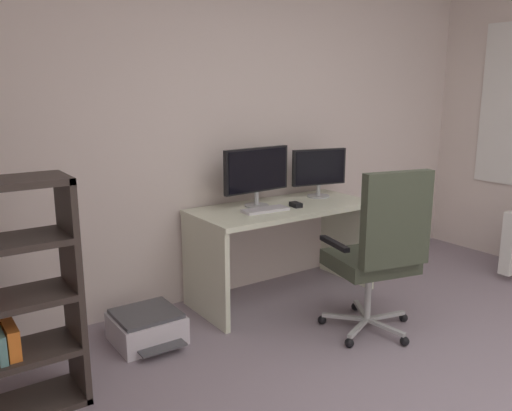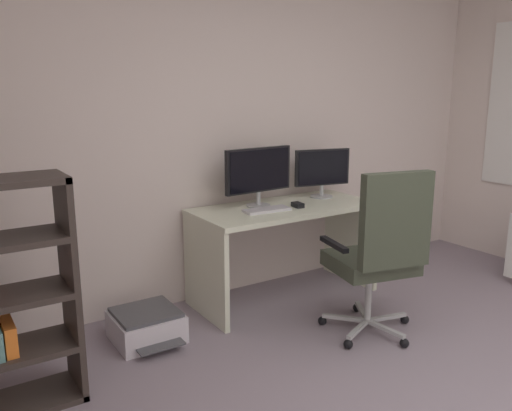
# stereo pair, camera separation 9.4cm
# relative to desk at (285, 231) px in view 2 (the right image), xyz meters

# --- Properties ---
(wall_back) EXTENTS (4.93, 0.10, 2.65)m
(wall_back) POSITION_rel_desk_xyz_m (-0.16, 0.40, 0.79)
(wall_back) COLOR silver
(wall_back) RESTS_ON ground
(desk) EXTENTS (1.40, 0.63, 0.72)m
(desk) POSITION_rel_desk_xyz_m (0.00, 0.00, 0.00)
(desk) COLOR white
(desk) RESTS_ON ground
(monitor_main) EXTENTS (0.57, 0.18, 0.44)m
(monitor_main) POSITION_rel_desk_xyz_m (-0.17, 0.09, 0.45)
(monitor_main) COLOR #B2B5B7
(monitor_main) RESTS_ON desk
(monitor_secondary) EXTENTS (0.46, 0.18, 0.39)m
(monitor_secondary) POSITION_rel_desk_xyz_m (0.43, 0.09, 0.42)
(monitor_secondary) COLOR #B2B5B7
(monitor_secondary) RESTS_ON desk
(keyboard) EXTENTS (0.35, 0.15, 0.02)m
(keyboard) POSITION_rel_desk_xyz_m (-0.21, -0.07, 0.20)
(keyboard) COLOR silver
(keyboard) RESTS_ON desk
(computer_mouse) EXTENTS (0.07, 0.11, 0.03)m
(computer_mouse) POSITION_rel_desk_xyz_m (0.05, -0.09, 0.21)
(computer_mouse) COLOR black
(computer_mouse) RESTS_ON desk
(office_chair) EXTENTS (0.64, 0.62, 1.11)m
(office_chair) POSITION_rel_desk_xyz_m (0.10, -0.88, 0.07)
(office_chair) COLOR #B7BABC
(office_chair) RESTS_ON ground
(printer) EXTENTS (0.41, 0.48, 0.20)m
(printer) POSITION_rel_desk_xyz_m (-1.16, -0.10, -0.43)
(printer) COLOR silver
(printer) RESTS_ON ground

